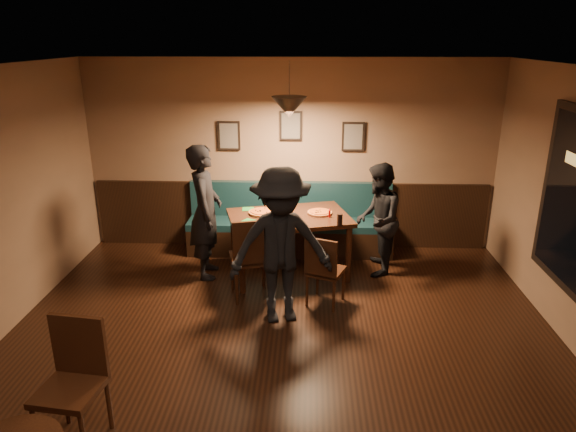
{
  "coord_description": "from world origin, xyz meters",
  "views": [
    {
      "loc": [
        0.27,
        -4.04,
        3.08
      ],
      "look_at": [
        0.02,
        2.1,
        0.95
      ],
      "focal_mm": 32.57,
      "sensor_mm": 36.0,
      "label": 1
    }
  ],
  "objects_px": {
    "booth_bench": "(290,220)",
    "diner_right": "(378,220)",
    "chair_near_left": "(250,256)",
    "tabasco_bottle": "(330,213)",
    "diner_front": "(281,246)",
    "dining_table": "(289,245)",
    "soda_glass": "(340,220)",
    "cafe_chair_far": "(69,388)",
    "chair_near_right": "(326,269)",
    "diner_left": "(205,212)"
  },
  "relations": [
    {
      "from": "chair_near_right",
      "to": "cafe_chair_far",
      "type": "bearing_deg",
      "value": -108.04
    },
    {
      "from": "diner_right",
      "to": "cafe_chair_far",
      "type": "xyz_separation_m",
      "value": [
        -2.75,
        -3.31,
        -0.25
      ]
    },
    {
      "from": "diner_front",
      "to": "cafe_chair_far",
      "type": "bearing_deg",
      "value": -141.27
    },
    {
      "from": "dining_table",
      "to": "diner_left",
      "type": "relative_size",
      "value": 0.87
    },
    {
      "from": "dining_table",
      "to": "diner_left",
      "type": "distance_m",
      "value": 1.2
    },
    {
      "from": "dining_table",
      "to": "chair_near_right",
      "type": "height_order",
      "value": "chair_near_right"
    },
    {
      "from": "chair_near_left",
      "to": "booth_bench",
      "type": "bearing_deg",
      "value": 57.26
    },
    {
      "from": "chair_near_left",
      "to": "tabasco_bottle",
      "type": "xyz_separation_m",
      "value": [
        0.98,
        0.61,
        0.36
      ]
    },
    {
      "from": "cafe_chair_far",
      "to": "diner_front",
      "type": "bearing_deg",
      "value": -119.92
    },
    {
      "from": "booth_bench",
      "to": "chair_near_right",
      "type": "height_order",
      "value": "booth_bench"
    },
    {
      "from": "dining_table",
      "to": "soda_glass",
      "type": "height_order",
      "value": "soda_glass"
    },
    {
      "from": "chair_near_left",
      "to": "cafe_chair_far",
      "type": "relative_size",
      "value": 1.03
    },
    {
      "from": "dining_table",
      "to": "tabasco_bottle",
      "type": "bearing_deg",
      "value": -19.13
    },
    {
      "from": "chair_near_right",
      "to": "cafe_chair_far",
      "type": "xyz_separation_m",
      "value": [
        -2.04,
        -2.39,
        0.07
      ]
    },
    {
      "from": "diner_right",
      "to": "soda_glass",
      "type": "bearing_deg",
      "value": -42.66
    },
    {
      "from": "diner_left",
      "to": "tabasco_bottle",
      "type": "distance_m",
      "value": 1.62
    },
    {
      "from": "dining_table",
      "to": "cafe_chair_far",
      "type": "bearing_deg",
      "value": -131.1
    },
    {
      "from": "dining_table",
      "to": "diner_front",
      "type": "relative_size",
      "value": 0.87
    },
    {
      "from": "soda_glass",
      "to": "chair_near_left",
      "type": "bearing_deg",
      "value": -163.76
    },
    {
      "from": "chair_near_left",
      "to": "tabasco_bottle",
      "type": "bearing_deg",
      "value": 16.55
    },
    {
      "from": "dining_table",
      "to": "soda_glass",
      "type": "relative_size",
      "value": 10.43
    },
    {
      "from": "booth_bench",
      "to": "chair_near_left",
      "type": "relative_size",
      "value": 2.84
    },
    {
      "from": "chair_near_right",
      "to": "soda_glass",
      "type": "xyz_separation_m",
      "value": [
        0.18,
        0.48,
        0.46
      ]
    },
    {
      "from": "diner_right",
      "to": "diner_front",
      "type": "xyz_separation_m",
      "value": [
        -1.22,
        -1.3,
        0.13
      ]
    },
    {
      "from": "booth_bench",
      "to": "tabasco_bottle",
      "type": "xyz_separation_m",
      "value": [
        0.55,
        -0.79,
        0.39
      ]
    },
    {
      "from": "booth_bench",
      "to": "diner_right",
      "type": "distance_m",
      "value": 1.39
    },
    {
      "from": "soda_glass",
      "to": "dining_table",
      "type": "bearing_deg",
      "value": 152.75
    },
    {
      "from": "chair_near_right",
      "to": "soda_glass",
      "type": "relative_size",
      "value": 6.0
    },
    {
      "from": "diner_front",
      "to": "booth_bench",
      "type": "bearing_deg",
      "value": 75.25
    },
    {
      "from": "booth_bench",
      "to": "tabasco_bottle",
      "type": "bearing_deg",
      "value": -55.38
    },
    {
      "from": "diner_front",
      "to": "diner_right",
      "type": "bearing_deg",
      "value": 32.84
    },
    {
      "from": "tabasco_bottle",
      "to": "chair_near_right",
      "type": "bearing_deg",
      "value": -94.39
    },
    {
      "from": "booth_bench",
      "to": "diner_front",
      "type": "relative_size",
      "value": 1.68
    },
    {
      "from": "booth_bench",
      "to": "chair_near_left",
      "type": "distance_m",
      "value": 1.47
    },
    {
      "from": "dining_table",
      "to": "soda_glass",
      "type": "bearing_deg",
      "value": -42.25
    },
    {
      "from": "diner_front",
      "to": "chair_near_right",
      "type": "bearing_deg",
      "value": 23.17
    },
    {
      "from": "booth_bench",
      "to": "chair_near_right",
      "type": "xyz_separation_m",
      "value": [
        0.49,
        -1.57,
        -0.05
      ]
    },
    {
      "from": "soda_glass",
      "to": "diner_left",
      "type": "bearing_deg",
      "value": 171.39
    },
    {
      "from": "chair_near_left",
      "to": "chair_near_right",
      "type": "xyz_separation_m",
      "value": [
        0.92,
        -0.16,
        -0.08
      ]
    },
    {
      "from": "diner_right",
      "to": "chair_near_left",
      "type": "bearing_deg",
      "value": -56.95
    },
    {
      "from": "diner_front",
      "to": "dining_table",
      "type": "bearing_deg",
      "value": 73.98
    },
    {
      "from": "diner_left",
      "to": "soda_glass",
      "type": "height_order",
      "value": "diner_left"
    },
    {
      "from": "booth_bench",
      "to": "cafe_chair_far",
      "type": "bearing_deg",
      "value": -111.44
    },
    {
      "from": "chair_near_left",
      "to": "chair_near_right",
      "type": "distance_m",
      "value": 0.94
    },
    {
      "from": "soda_glass",
      "to": "cafe_chair_far",
      "type": "bearing_deg",
      "value": -127.65
    },
    {
      "from": "booth_bench",
      "to": "dining_table",
      "type": "bearing_deg",
      "value": -88.77
    },
    {
      "from": "chair_near_left",
      "to": "tabasco_bottle",
      "type": "relative_size",
      "value": 8.56
    },
    {
      "from": "diner_right",
      "to": "dining_table",
      "type": "bearing_deg",
      "value": -76.87
    },
    {
      "from": "chair_near_left",
      "to": "diner_right",
      "type": "distance_m",
      "value": 1.81
    },
    {
      "from": "chair_near_left",
      "to": "soda_glass",
      "type": "bearing_deg",
      "value": 0.71
    }
  ]
}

